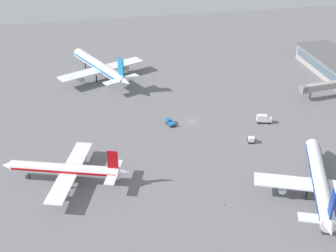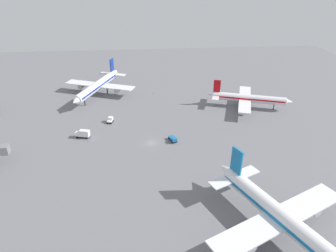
# 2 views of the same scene
# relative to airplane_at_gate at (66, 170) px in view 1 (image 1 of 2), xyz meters

# --- Properties ---
(ground) EXTENTS (288.00, 288.00, 0.00)m
(ground) POSITION_rel_airplane_at_gate_xyz_m (29.07, -47.25, -4.49)
(ground) COLOR slate
(airplane_at_gate) EXTENTS (32.41, 39.47, 12.35)m
(airplane_at_gate) POSITION_rel_airplane_at_gate_xyz_m (0.00, 0.00, 0.00)
(airplane_at_gate) COLOR white
(airplane_at_gate) RESTS_ON ground
(airplane_taxiing) EXTENTS (45.26, 37.35, 14.39)m
(airplane_taxiing) POSITION_rel_airplane_at_gate_xyz_m (-22.00, -72.67, 0.74)
(airplane_taxiing) COLOR white
(airplane_taxiing) RESTS_ON ground
(airplane_distant) EXTENTS (48.70, 40.39, 15.76)m
(airplane_distant) POSITION_rel_airplane_at_gate_xyz_m (77.40, -16.00, 1.24)
(airplane_distant) COLOR white
(airplane_distant) RESTS_ON ground
(catering_truck) EXTENTS (3.34, 5.90, 3.30)m
(catering_truck) POSITION_rel_airplane_at_gate_xyz_m (22.52, -73.90, -2.80)
(catering_truck) COLOR black
(catering_truck) RESTS_ON ground
(pushback_tractor) EXTENTS (4.77, 3.29, 1.90)m
(pushback_tractor) POSITION_rel_airplane_at_gate_xyz_m (28.45, -38.66, -3.52)
(pushback_tractor) COLOR black
(pushback_tractor) RESTS_ON ground
(baggage_tug) EXTENTS (3.58, 2.91, 2.30)m
(baggage_tug) POSITION_rel_airplane_at_gate_xyz_m (10.24, -64.26, -3.34)
(baggage_tug) COLOR black
(baggage_tug) RESTS_ON ground
(jet_bridge) EXTENTS (4.92, 20.92, 6.74)m
(jet_bridge) POSITION_rel_airplane_at_gate_xyz_m (38.24, -105.89, 0.65)
(jet_bridge) COLOR #9E9993
(jet_bridge) RESTS_ON ground
(safety_cone_near_gate) EXTENTS (0.44, 0.44, 0.60)m
(safety_cone_near_gate) POSITION_rel_airplane_at_gate_xyz_m (-20.73, -44.20, -4.19)
(safety_cone_near_gate) COLOR #EA590C
(safety_cone_near_gate) RESTS_ON ground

